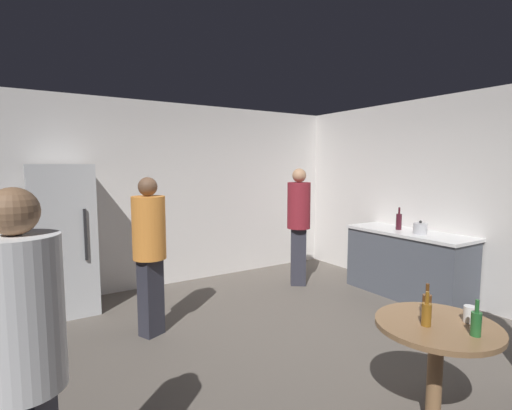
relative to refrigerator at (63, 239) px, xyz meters
The scene contains 15 objects.
ground_plane 2.96m from the refrigerator, 51.72° to the right, with size 5.20×5.20×0.10m, color #5B544C.
wall_back 1.84m from the refrigerator, 13.92° to the left, with size 5.32×0.06×2.70m, color silver.
wall_side_right 4.91m from the refrigerator, 26.74° to the right, with size 0.06×5.20×2.70m, color silver.
refrigerator is the anchor object (origin of this frame).
kitchen_counter 4.45m from the refrigerator, 25.03° to the right, with size 0.64×1.68×0.90m.
kettle 4.48m from the refrigerator, 27.62° to the right, with size 0.24×0.17×0.18m.
wine_bottle_on_counter 4.36m from the refrigerator, 23.16° to the right, with size 0.08×0.08×0.31m.
foreground_table 4.10m from the refrigerator, 62.49° to the right, with size 0.80×0.80×0.73m.
beer_bottle_amber 4.03m from the refrigerator, 63.61° to the right, with size 0.06×0.06×0.23m.
beer_bottle_brown 4.02m from the refrigerator, 60.98° to the right, with size 0.06×0.06×0.23m.
beer_bottle_green 4.31m from the refrigerator, 63.65° to the right, with size 0.06×0.06×0.23m.
plastic_cup_white 4.28m from the refrigerator, 60.76° to the right, with size 0.08×0.08×0.11m, color white.
person_in_orange_shirt 1.38m from the refrigerator, 59.59° to the right, with size 0.45×0.45×1.67m.
person_in_white_shirt 3.25m from the refrigerator, 98.03° to the right, with size 0.45×0.45×1.70m.
person_in_maroon_shirt 3.15m from the refrigerator, 12.64° to the right, with size 0.47×0.47×1.74m.
Camera 1 is at (-2.18, -2.84, 1.78)m, focal length 26.62 mm.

